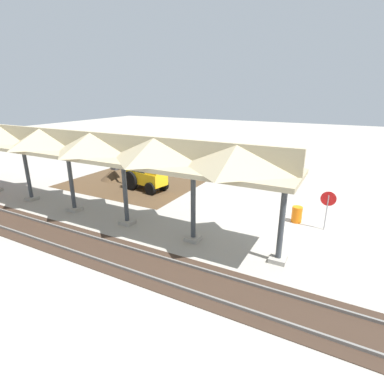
# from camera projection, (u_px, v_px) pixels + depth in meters

# --- Properties ---
(ground_plane) EXTENTS (120.00, 120.00, 0.00)m
(ground_plane) POSITION_uv_depth(u_px,v_px,m) (276.00, 218.00, 17.22)
(ground_plane) COLOR #9E998E
(dirt_work_zone) EXTENTS (10.12, 7.00, 0.01)m
(dirt_work_zone) POSITION_uv_depth(u_px,v_px,m) (129.00, 184.00, 23.63)
(dirt_work_zone) COLOR #4C3823
(dirt_work_zone) RESTS_ON ground
(platform_canopy) EXTENTS (21.75, 3.20, 4.90)m
(platform_canopy) POSITION_uv_depth(u_px,v_px,m) (92.00, 145.00, 16.11)
(platform_canopy) COLOR #9E998E
(platform_canopy) RESTS_ON ground
(rail_tracks) EXTENTS (60.00, 2.58, 0.15)m
(rail_tracks) POSITION_uv_depth(u_px,v_px,m) (227.00, 290.00, 10.89)
(rail_tracks) COLOR slate
(rail_tracks) RESTS_ON ground
(stop_sign) EXTENTS (0.76, 0.06, 2.10)m
(stop_sign) POSITION_uv_depth(u_px,v_px,m) (328.00, 203.00, 15.34)
(stop_sign) COLOR gray
(stop_sign) RESTS_ON ground
(backhoe) EXTENTS (5.37, 2.20, 2.82)m
(backhoe) POSITION_uv_depth(u_px,v_px,m) (144.00, 173.00, 22.00)
(backhoe) COLOR #EAB214
(backhoe) RESTS_ON ground
(dirt_mound) EXTENTS (4.12, 4.12, 1.74)m
(dirt_mound) POSITION_uv_depth(u_px,v_px,m) (113.00, 179.00, 24.95)
(dirt_mound) COLOR #4C3823
(dirt_mound) RESTS_ON ground
(traffic_barrel) EXTENTS (0.56, 0.56, 0.90)m
(traffic_barrel) POSITION_uv_depth(u_px,v_px,m) (297.00, 214.00, 16.59)
(traffic_barrel) COLOR orange
(traffic_barrel) RESTS_ON ground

